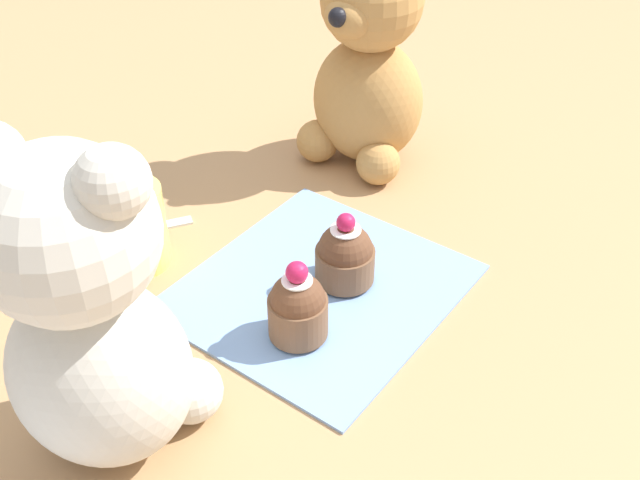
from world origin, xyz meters
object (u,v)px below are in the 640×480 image
object	(u,v)px
cupcake_near_cream_bear	(298,307)
teaspoon	(140,229)
teddy_bear_cream	(91,316)
juice_glass	(135,227)
cupcake_near_tan_bear	(345,255)
teddy_bear_tan	(367,64)

from	to	relation	value
cupcake_near_cream_bear	teaspoon	xyz separation A→B (m)	(0.21, -0.02, -0.03)
teddy_bear_cream	cupcake_near_cream_bear	size ratio (longest dim) A/B	3.40
cupcake_near_cream_bear	juice_glass	distance (m)	0.18
cupcake_near_cream_bear	juice_glass	xyz separation A→B (m)	(0.18, 0.01, 0.01)
teddy_bear_cream	juice_glass	size ratio (longest dim) A/B	3.13
teaspoon	juice_glass	bearing A→B (deg)	81.37
cupcake_near_tan_bear	teaspoon	bearing A→B (deg)	15.37
cupcake_near_cream_bear	cupcake_near_tan_bear	xyz separation A→B (m)	(0.01, -0.08, -0.00)
teddy_bear_tan	teaspoon	world-z (taller)	teddy_bear_tan
teddy_bear_cream	teddy_bear_tan	distance (m)	0.43
teddy_bear_cream	cupcake_near_tan_bear	world-z (taller)	teddy_bear_cream
teddy_bear_cream	teddy_bear_tan	world-z (taller)	teddy_bear_cream
cupcake_near_cream_bear	juice_glass	world-z (taller)	same
teddy_bear_tan	cupcake_near_tan_bear	bearing A→B (deg)	-61.53
teddy_bear_tan	juice_glass	xyz separation A→B (m)	(0.06, 0.28, -0.07)
juice_glass	teaspoon	size ratio (longest dim) A/B	0.77
teddy_bear_cream	juice_glass	bearing A→B (deg)	-64.52
cupcake_near_cream_bear	juice_glass	bearing A→B (deg)	2.82
cupcake_near_cream_bear	cupcake_near_tan_bear	distance (m)	0.08
teddy_bear_tan	juice_glass	distance (m)	0.29
juice_glass	teaspoon	distance (m)	0.06
cupcake_near_cream_bear	cupcake_near_tan_bear	size ratio (longest dim) A/B	1.05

